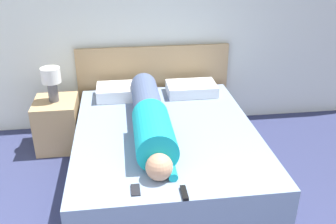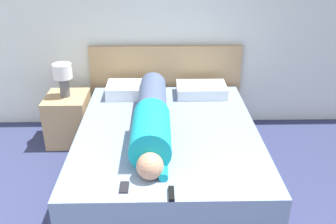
{
  "view_description": "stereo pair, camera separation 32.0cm",
  "coord_description": "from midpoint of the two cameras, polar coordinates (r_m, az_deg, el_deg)",
  "views": [
    {
      "loc": [
        -0.4,
        -0.89,
        2.15
      ],
      "look_at": [
        -0.02,
        1.97,
        0.76
      ],
      "focal_mm": 40.0,
      "sensor_mm": 36.0,
      "label": 1
    },
    {
      "loc": [
        -0.08,
        -0.92,
        2.15
      ],
      "look_at": [
        -0.02,
        1.97,
        0.76
      ],
      "focal_mm": 40.0,
      "sensor_mm": 36.0,
      "label": 2
    }
  ],
  "objects": [
    {
      "name": "wall_back",
      "position": [
        4.32,
        -4.33,
        14.28
      ],
      "size": [
        6.32,
        0.06,
        2.6
      ],
      "color": "silver",
      "rests_on": "ground_plane"
    },
    {
      "name": "bed",
      "position": [
        3.58,
        -2.9,
        -6.28
      ],
      "size": [
        1.65,
        2.08,
        0.51
      ],
      "color": "#7589A8",
      "rests_on": "ground_plane"
    },
    {
      "name": "headboard",
      "position": [
        4.48,
        -4.21,
        3.88
      ],
      "size": [
        1.77,
        0.04,
        0.98
      ],
      "color": "tan",
      "rests_on": "ground_plane"
    },
    {
      "name": "nightstand",
      "position": [
        4.28,
        -18.54,
        -1.77
      ],
      "size": [
        0.44,
        0.5,
        0.54
      ],
      "color": "tan",
      "rests_on": "ground_plane"
    },
    {
      "name": "table_lamp",
      "position": [
        4.08,
        -19.53,
        4.61
      ],
      "size": [
        0.2,
        0.2,
        0.37
      ],
      "color": "#4C4C51",
      "rests_on": "nightstand"
    },
    {
      "name": "person_lying",
      "position": [
        3.32,
        -5.43,
        -1.11
      ],
      "size": [
        0.32,
        1.65,
        0.32
      ],
      "color": "tan",
      "rests_on": "bed"
    },
    {
      "name": "pillow_near_headboard",
      "position": [
        4.15,
        -9.04,
        3.06
      ],
      "size": [
        0.57,
        0.36,
        0.13
      ],
      "color": "white",
      "rests_on": "bed"
    },
    {
      "name": "pillow_second",
      "position": [
        4.19,
        1.41,
        3.53
      ],
      "size": [
        0.54,
        0.36,
        0.12
      ],
      "color": "white",
      "rests_on": "bed"
    },
    {
      "name": "tv_remote",
      "position": [
        2.64,
        -1.05,
        -12.34
      ],
      "size": [
        0.04,
        0.15,
        0.02
      ],
      "color": "black",
      "rests_on": "bed"
    },
    {
      "name": "cell_phone",
      "position": [
        2.7,
        -8.43,
        -11.79
      ],
      "size": [
        0.06,
        0.13,
        0.01
      ],
      "color": "black",
      "rests_on": "bed"
    }
  ]
}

